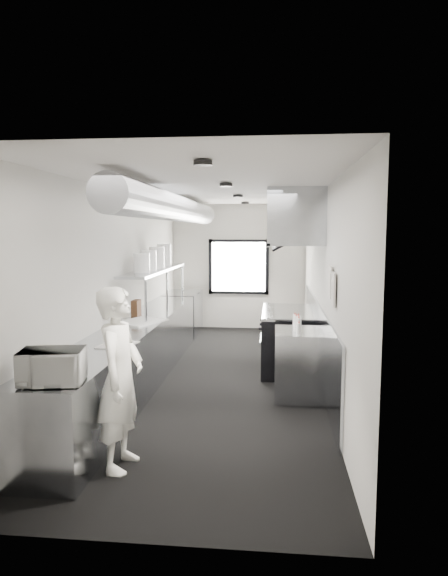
% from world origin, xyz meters
% --- Properties ---
extents(floor, '(3.00, 8.00, 0.01)m').
position_xyz_m(floor, '(0.00, 0.00, 0.00)').
color(floor, black).
rests_on(floor, ground).
extents(ceiling, '(3.00, 8.00, 0.01)m').
position_xyz_m(ceiling, '(0.00, 0.00, 2.80)').
color(ceiling, beige).
rests_on(ceiling, wall_back).
extents(wall_back, '(3.00, 0.02, 2.80)m').
position_xyz_m(wall_back, '(0.00, 4.00, 1.40)').
color(wall_back, beige).
rests_on(wall_back, floor).
extents(wall_front, '(3.00, 0.02, 2.80)m').
position_xyz_m(wall_front, '(0.00, -4.00, 1.40)').
color(wall_front, beige).
rests_on(wall_front, floor).
extents(wall_left, '(0.02, 8.00, 2.80)m').
position_xyz_m(wall_left, '(-1.50, 0.00, 1.40)').
color(wall_left, beige).
rests_on(wall_left, floor).
extents(wall_right, '(0.02, 8.00, 2.80)m').
position_xyz_m(wall_right, '(1.50, 0.00, 1.40)').
color(wall_right, beige).
rests_on(wall_right, floor).
extents(wall_cladding, '(0.03, 5.50, 1.10)m').
position_xyz_m(wall_cladding, '(1.48, 0.30, 0.55)').
color(wall_cladding, '#979DA4').
rests_on(wall_cladding, wall_right).
extents(hvac_duct, '(0.40, 6.40, 0.40)m').
position_xyz_m(hvac_duct, '(-0.70, 0.40, 2.55)').
color(hvac_duct, '#909398').
rests_on(hvac_duct, ceiling).
extents(service_window, '(1.36, 0.05, 1.25)m').
position_xyz_m(service_window, '(0.00, 3.96, 1.40)').
color(service_window, white).
rests_on(service_window, wall_back).
extents(exhaust_hood, '(0.81, 2.20, 0.88)m').
position_xyz_m(exhaust_hood, '(1.10, 0.70, 2.39)').
color(exhaust_hood, '#979DA4').
rests_on(exhaust_hood, ceiling).
extents(prep_counter, '(0.70, 6.00, 0.90)m').
position_xyz_m(prep_counter, '(-1.15, -0.50, 0.45)').
color(prep_counter, '#979DA4').
rests_on(prep_counter, floor).
extents(pass_shelf, '(0.45, 3.00, 0.68)m').
position_xyz_m(pass_shelf, '(-1.19, 1.00, 1.54)').
color(pass_shelf, '#979DA4').
rests_on(pass_shelf, prep_counter).
extents(range, '(0.88, 1.60, 0.94)m').
position_xyz_m(range, '(1.04, 0.70, 0.47)').
color(range, black).
rests_on(range, floor).
extents(bottle_station, '(0.65, 0.80, 0.90)m').
position_xyz_m(bottle_station, '(1.15, -0.70, 0.45)').
color(bottle_station, '#979DA4').
rests_on(bottle_station, floor).
extents(far_work_table, '(0.70, 1.20, 0.90)m').
position_xyz_m(far_work_table, '(-1.15, 3.20, 0.45)').
color(far_work_table, '#979DA4').
rests_on(far_work_table, floor).
extents(notice_sheet_a, '(0.02, 0.28, 0.38)m').
position_xyz_m(notice_sheet_a, '(1.47, -1.20, 1.60)').
color(notice_sheet_a, beige).
rests_on(notice_sheet_a, wall_right).
extents(notice_sheet_b, '(0.02, 0.28, 0.38)m').
position_xyz_m(notice_sheet_b, '(1.47, -1.55, 1.55)').
color(notice_sheet_b, beige).
rests_on(notice_sheet_b, wall_right).
extents(line_cook, '(0.44, 0.64, 1.70)m').
position_xyz_m(line_cook, '(-0.60, -2.87, 0.85)').
color(line_cook, white).
rests_on(line_cook, floor).
extents(microwave, '(0.55, 0.46, 0.29)m').
position_xyz_m(microwave, '(-1.08, -3.23, 1.05)').
color(microwave, silver).
rests_on(microwave, prep_counter).
extents(deli_tub_a, '(0.19, 0.19, 0.11)m').
position_xyz_m(deli_tub_a, '(-1.31, -2.44, 0.95)').
color(deli_tub_a, beige).
rests_on(deli_tub_a, prep_counter).
extents(deli_tub_b, '(0.19, 0.19, 0.11)m').
position_xyz_m(deli_tub_b, '(-1.34, -2.39, 0.96)').
color(deli_tub_b, beige).
rests_on(deli_tub_b, prep_counter).
extents(newspaper, '(0.43, 0.50, 0.01)m').
position_xyz_m(newspaper, '(-0.98, -1.77, 0.91)').
color(newspaper, white).
rests_on(newspaper, prep_counter).
extents(small_plate, '(0.20, 0.20, 0.01)m').
position_xyz_m(small_plate, '(-1.10, -1.22, 0.91)').
color(small_plate, white).
rests_on(small_plate, prep_counter).
extents(pastry, '(0.08, 0.08, 0.08)m').
position_xyz_m(pastry, '(-1.10, -1.22, 0.96)').
color(pastry, '#D3C46E').
rests_on(pastry, small_plate).
extents(cutting_board, '(0.73, 0.82, 0.02)m').
position_xyz_m(cutting_board, '(-1.10, -0.33, 0.91)').
color(cutting_board, silver).
rests_on(cutting_board, prep_counter).
extents(knife_block, '(0.11, 0.22, 0.24)m').
position_xyz_m(knife_block, '(-1.32, 0.24, 1.02)').
color(knife_block, '#53301D').
rests_on(knife_block, prep_counter).
extents(plate_stack_a, '(0.28, 0.28, 0.30)m').
position_xyz_m(plate_stack_a, '(-1.22, 0.24, 1.72)').
color(plate_stack_a, white).
rests_on(plate_stack_a, pass_shelf).
extents(plate_stack_b, '(0.30, 0.30, 0.33)m').
position_xyz_m(plate_stack_b, '(-1.20, 0.58, 1.74)').
color(plate_stack_b, white).
rests_on(plate_stack_b, pass_shelf).
extents(plate_stack_c, '(0.27, 0.27, 0.37)m').
position_xyz_m(plate_stack_c, '(-1.19, 1.11, 1.75)').
color(plate_stack_c, white).
rests_on(plate_stack_c, pass_shelf).
extents(plate_stack_d, '(0.27, 0.27, 0.40)m').
position_xyz_m(plate_stack_d, '(-1.21, 1.78, 1.77)').
color(plate_stack_d, white).
rests_on(plate_stack_d, pass_shelf).
extents(squeeze_bottle_a, '(0.06, 0.06, 0.16)m').
position_xyz_m(squeeze_bottle_a, '(1.12, -1.03, 0.98)').
color(squeeze_bottle_a, silver).
rests_on(squeeze_bottle_a, bottle_station).
extents(squeeze_bottle_b, '(0.07, 0.07, 0.19)m').
position_xyz_m(squeeze_bottle_b, '(1.13, -0.86, 1.00)').
color(squeeze_bottle_b, silver).
rests_on(squeeze_bottle_b, bottle_station).
extents(squeeze_bottle_c, '(0.09, 0.09, 0.20)m').
position_xyz_m(squeeze_bottle_c, '(1.10, -0.75, 1.00)').
color(squeeze_bottle_c, silver).
rests_on(squeeze_bottle_c, bottle_station).
extents(squeeze_bottle_d, '(0.06, 0.06, 0.18)m').
position_xyz_m(squeeze_bottle_d, '(1.13, -0.57, 0.99)').
color(squeeze_bottle_d, silver).
rests_on(squeeze_bottle_d, bottle_station).
extents(squeeze_bottle_e, '(0.05, 0.05, 0.16)m').
position_xyz_m(squeeze_bottle_e, '(1.09, -0.37, 0.98)').
color(squeeze_bottle_e, silver).
rests_on(squeeze_bottle_e, bottle_station).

